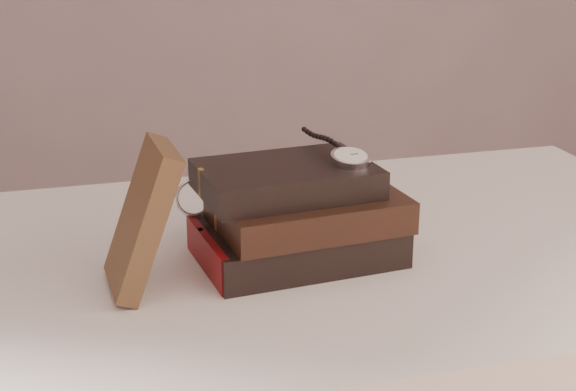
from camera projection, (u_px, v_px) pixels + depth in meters
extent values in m
cube|color=silver|center=(317.00, 261.00, 1.01)|extent=(1.00, 0.60, 0.04)
cube|color=white|center=(317.00, 307.00, 1.03)|extent=(0.88, 0.49, 0.08)
cylinder|color=white|center=(520.00, 376.00, 1.47)|extent=(0.05, 0.05, 0.71)
cube|color=black|center=(297.00, 241.00, 0.96)|extent=(0.23, 0.17, 0.04)
cube|color=beige|center=(299.00, 240.00, 0.96)|extent=(0.22, 0.15, 0.03)
cube|color=gold|center=(201.00, 247.00, 0.95)|extent=(0.01, 0.01, 0.04)
cube|color=maroon|center=(207.00, 254.00, 0.93)|extent=(0.02, 0.14, 0.04)
cube|color=black|center=(308.00, 210.00, 0.95)|extent=(0.21, 0.16, 0.04)
cube|color=beige|center=(310.00, 210.00, 0.95)|extent=(0.21, 0.15, 0.03)
cube|color=gold|center=(218.00, 215.00, 0.93)|extent=(0.01, 0.01, 0.04)
cube|color=black|center=(286.00, 179.00, 0.94)|extent=(0.20, 0.15, 0.03)
cube|color=beige|center=(289.00, 179.00, 0.94)|extent=(0.19, 0.14, 0.02)
cube|color=gold|center=(201.00, 183.00, 0.93)|extent=(0.01, 0.01, 0.03)
cube|color=#3C2717|center=(142.00, 218.00, 0.87)|extent=(0.08, 0.10, 0.15)
cylinder|color=silver|center=(351.00, 159.00, 0.94)|extent=(0.05, 0.05, 0.02)
cylinder|color=white|center=(351.00, 155.00, 0.94)|extent=(0.04, 0.04, 0.01)
torus|color=silver|center=(351.00, 156.00, 0.94)|extent=(0.05, 0.05, 0.01)
cylinder|color=silver|center=(341.00, 153.00, 0.96)|extent=(0.01, 0.01, 0.01)
cube|color=black|center=(349.00, 153.00, 0.94)|extent=(0.00, 0.01, 0.00)
cube|color=black|center=(354.00, 154.00, 0.94)|extent=(0.01, 0.00, 0.00)
sphere|color=black|center=(339.00, 147.00, 0.97)|extent=(0.01, 0.01, 0.01)
sphere|color=black|center=(335.00, 144.00, 0.97)|extent=(0.01, 0.01, 0.01)
sphere|color=black|center=(331.00, 141.00, 0.98)|extent=(0.01, 0.01, 0.01)
sphere|color=black|center=(328.00, 139.00, 0.99)|extent=(0.01, 0.01, 0.01)
sphere|color=black|center=(324.00, 138.00, 1.00)|extent=(0.01, 0.01, 0.01)
sphere|color=black|center=(321.00, 137.00, 1.00)|extent=(0.01, 0.01, 0.01)
sphere|color=black|center=(317.00, 136.00, 1.01)|extent=(0.01, 0.01, 0.01)
sphere|color=black|center=(314.00, 135.00, 1.02)|extent=(0.01, 0.01, 0.01)
sphere|color=black|center=(311.00, 134.00, 1.03)|extent=(0.01, 0.01, 0.01)
sphere|color=black|center=(307.00, 132.00, 1.03)|extent=(0.01, 0.01, 0.01)
sphere|color=black|center=(304.00, 129.00, 1.04)|extent=(0.01, 0.01, 0.01)
torus|color=silver|center=(194.00, 198.00, 0.97)|extent=(0.04, 0.02, 0.04)
torus|color=silver|center=(233.00, 193.00, 0.99)|extent=(0.04, 0.02, 0.04)
cylinder|color=silver|center=(213.00, 193.00, 0.98)|extent=(0.01, 0.00, 0.00)
cylinder|color=silver|center=(167.00, 191.00, 1.01)|extent=(0.01, 0.10, 0.02)
cylinder|color=silver|center=(236.00, 183.00, 1.04)|extent=(0.01, 0.10, 0.02)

